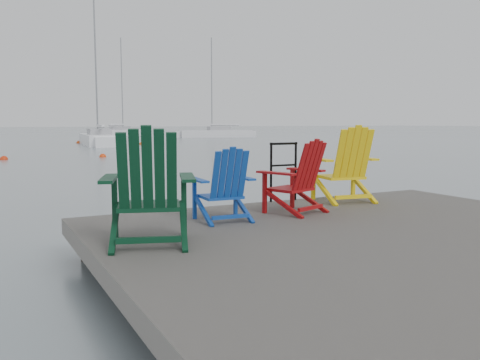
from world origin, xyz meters
name	(u,v)px	position (x,y,z in m)	size (l,w,h in m)	color
ground	(382,278)	(0.00, 0.00, 0.00)	(400.00, 400.00, 0.00)	slate
dock	(383,247)	(0.00, 0.00, 0.35)	(6.00, 5.00, 1.40)	#282624
handrail	(284,166)	(0.25, 2.45, 1.04)	(0.48, 0.04, 0.90)	black
chair_green	(148,188)	(-2.43, 0.64, 1.07)	(1.08, 1.03, 1.14)	black
chair_blue	(224,185)	(-1.25, 1.41, 0.95)	(0.74, 0.69, 0.89)	#0F3D9B
chair_red	(298,177)	(-0.14, 1.47, 0.98)	(0.92, 0.87, 0.96)	maroon
chair_yellow	(346,165)	(1.04, 1.95, 1.07)	(0.99, 0.94, 1.12)	yellow
sailboat_near	(99,140)	(4.25, 35.16, 0.36)	(2.97, 8.71, 11.78)	white
sailboat_mid	(121,133)	(11.91, 58.75, 0.35)	(7.49, 8.40, 12.30)	white
sailboat_far	(216,134)	(20.47, 49.31, 0.36)	(8.55, 3.44, 11.49)	silver
buoy_a	(4,160)	(-2.89, 21.47, 0.00)	(0.36, 0.36, 0.36)	red
buoy_b	(103,157)	(1.53, 21.21, 0.00)	(0.34, 0.34, 0.34)	#E63C0D
buoy_c	(141,144)	(7.30, 34.33, 0.00)	(0.35, 0.35, 0.35)	#D4450C
buoy_d	(79,143)	(3.43, 39.09, 0.00)	(0.39, 0.39, 0.39)	#DC420C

